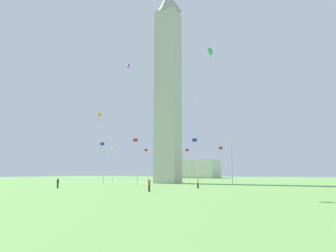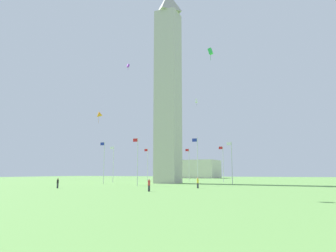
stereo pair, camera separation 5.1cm
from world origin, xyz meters
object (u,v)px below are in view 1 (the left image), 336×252
(kite_white_box, at_px, (196,101))
(person_black_shirt, at_px, (58,183))
(flagpole_e, at_px, (137,159))
(flagpole_sw, at_px, (223,163))
(flagpole_w, at_px, (189,163))
(flagpole_nw, at_px, (147,163))
(kite_orange_delta, at_px, (99,115))
(flagpole_ne, at_px, (104,161))
(flagpole_s, at_px, (232,161))
(obelisk_monument, at_px, (168,84))
(kite_purple_box, at_px, (128,66))
(distant_building, at_px, (194,169))
(kite_green_box, at_px, (210,51))
(flagpole_se, at_px, (197,159))
(person_yellow_shirt, at_px, (198,183))
(flagpole_n, at_px, (113,163))
(person_red_shirt, at_px, (149,185))

(kite_white_box, bearing_deg, person_black_shirt, 62.21)
(flagpole_e, xyz_separation_m, kite_white_box, (-7.71, -13.95, 13.91))
(flagpole_e, bearing_deg, flagpole_sw, -112.50)
(flagpole_w, xyz_separation_m, flagpole_nw, (10.75, 4.45, 0.00))
(flagpole_w, height_order, person_black_shirt, flagpole_w)
(flagpole_e, xyz_separation_m, flagpole_sw, (-10.75, -25.96, 0.00))
(kite_orange_delta, relative_size, kite_white_box, 1.38)
(flagpole_ne, xyz_separation_m, kite_orange_delta, (-0.84, 3.57, 9.54))
(flagpole_nw, distance_m, kite_white_box, 26.05)
(flagpole_sw, relative_size, kite_orange_delta, 3.83)
(flagpole_sw, xyz_separation_m, kite_orange_delta, (20.67, 25.08, 9.54))
(flagpole_s, bearing_deg, obelisk_monument, -0.00)
(flagpole_s, relative_size, flagpole_w, 1.00)
(flagpole_w, bearing_deg, flagpole_s, 135.00)
(kite_purple_box, bearing_deg, kite_orange_delta, 63.60)
(obelisk_monument, height_order, flagpole_e, obelisk_monument)
(flagpole_ne, relative_size, flagpole_w, 1.00)
(obelisk_monument, xyz_separation_m, flagpole_w, (0.05, -15.21, -19.12))
(kite_white_box, xyz_separation_m, distant_building, (25.42, -75.32, -14.82))
(flagpole_w, distance_m, kite_green_box, 44.57)
(flagpole_se, relative_size, flagpole_sw, 1.00)
(flagpole_w, relative_size, kite_orange_delta, 3.83)
(flagpole_nw, xyz_separation_m, kite_orange_delta, (-0.84, 25.08, 9.54))
(flagpole_s, height_order, flagpole_sw, same)
(flagpole_nw, height_order, distant_building, flagpole_nw)
(flagpole_nw, height_order, kite_purple_box, kite_purple_box)
(person_black_shirt, bearing_deg, kite_purple_box, 16.69)
(kite_white_box, bearing_deg, person_yellow_shirt, 107.80)
(flagpole_n, bearing_deg, flagpole_sw, -157.50)
(flagpole_ne, height_order, person_red_shirt, flagpole_ne)
(distant_building, bearing_deg, kite_purple_box, 97.64)
(flagpole_sw, xyz_separation_m, person_black_shirt, (17.72, 39.86, -4.24))
(kite_orange_delta, height_order, kite_white_box, kite_white_box)
(person_yellow_shirt, relative_size, kite_purple_box, 1.06)
(flagpole_n, height_order, flagpole_sw, same)
(flagpole_e, relative_size, kite_white_box, 5.29)
(flagpole_sw, distance_m, person_red_shirt, 42.43)
(flagpole_ne, xyz_separation_m, flagpole_w, (-10.75, -25.96, 0.00))
(person_yellow_shirt, height_order, person_red_shirt, person_yellow_shirt)
(flagpole_w, xyz_separation_m, kite_purple_box, (6.72, 23.09, 22.14))
(flagpole_s, distance_m, flagpole_sw, 11.64)
(flagpole_ne, relative_size, person_red_shirt, 5.44)
(flagpole_ne, height_order, flagpole_s, same)
(flagpole_nw, height_order, person_yellow_shirt, flagpole_nw)
(flagpole_n, distance_m, person_black_shirt, 30.54)
(flagpole_e, height_order, flagpole_se, same)
(person_black_shirt, distance_m, distant_building, 103.77)
(flagpole_n, relative_size, flagpole_e, 1.00)
(flagpole_e, height_order, flagpole_nw, same)
(person_red_shirt, bearing_deg, person_black_shirt, 83.30)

